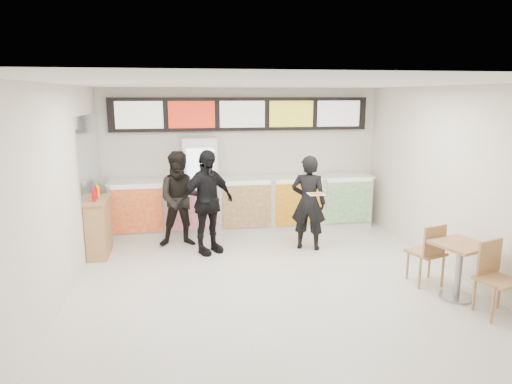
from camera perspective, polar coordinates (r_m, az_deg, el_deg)
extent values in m
plane|color=beige|center=(7.04, 2.30, -11.85)|extent=(7.00, 7.00, 0.00)
plane|color=white|center=(6.44, 2.53, 13.38)|extent=(7.00, 7.00, 0.00)
plane|color=silver|center=(9.98, -1.80, 4.26)|extent=(6.00, 0.00, 6.00)
plane|color=silver|center=(6.64, -23.81, -0.72)|extent=(0.00, 7.00, 7.00)
plane|color=silver|center=(7.77, 24.60, 0.94)|extent=(0.00, 7.00, 7.00)
cube|color=silver|center=(9.76, -1.44, -1.58)|extent=(5.50, 0.70, 1.10)
cube|color=silver|center=(9.64, -1.45, 1.71)|extent=(5.56, 0.76, 0.04)
cube|color=red|center=(9.32, -14.60, -2.28)|extent=(0.99, 0.02, 0.90)
cube|color=#E23299|center=(9.29, -7.83, -2.05)|extent=(0.99, 0.02, 0.90)
cube|color=brown|center=(9.38, -1.10, -1.80)|extent=(0.99, 0.02, 0.90)
cube|color=gold|center=(9.60, 5.40, -1.52)|extent=(0.99, 0.02, 0.90)
cube|color=green|center=(9.94, 11.54, -1.25)|extent=(0.99, 0.02, 0.90)
cube|color=black|center=(9.81, -1.77, 9.71)|extent=(5.50, 0.12, 0.70)
cube|color=white|center=(9.68, -14.41, 9.31)|extent=(0.95, 0.02, 0.55)
cube|color=red|center=(9.65, -8.04, 9.56)|extent=(0.95, 0.02, 0.55)
cube|color=silver|center=(9.74, -1.71, 9.69)|extent=(0.95, 0.02, 0.55)
cube|color=yellow|center=(9.95, 4.44, 9.71)|extent=(0.95, 0.02, 0.55)
cube|color=silver|center=(10.26, 10.27, 9.62)|extent=(0.95, 0.02, 0.55)
cube|color=white|center=(9.60, -7.00, 0.85)|extent=(0.70, 0.65, 2.00)
cube|color=white|center=(9.26, -6.90, 0.75)|extent=(0.54, 0.02, 1.50)
cylinder|color=#167D2E|center=(9.42, -8.10, -2.83)|extent=(0.07, 0.07, 0.22)
cylinder|color=#D84612|center=(9.43, -7.25, -2.80)|extent=(0.07, 0.07, 0.22)
cylinder|color=red|center=(9.43, -6.40, -2.77)|extent=(0.07, 0.07, 0.22)
cylinder|color=blue|center=(9.44, -5.55, -2.73)|extent=(0.07, 0.07, 0.22)
cylinder|color=#D84612|center=(9.33, -8.17, -0.57)|extent=(0.07, 0.07, 0.22)
cylinder|color=red|center=(9.34, -7.31, -0.54)|extent=(0.07, 0.07, 0.22)
cylinder|color=blue|center=(9.34, -6.45, -0.51)|extent=(0.07, 0.07, 0.22)
cylinder|color=#167D2E|center=(9.35, -5.60, -0.48)|extent=(0.07, 0.07, 0.22)
cylinder|color=red|center=(9.26, -8.24, 1.72)|extent=(0.07, 0.07, 0.22)
cylinder|color=blue|center=(9.26, -7.37, 1.75)|extent=(0.07, 0.07, 0.22)
cylinder|color=#167D2E|center=(9.27, -6.51, 1.78)|extent=(0.07, 0.07, 0.22)
cylinder|color=#D84612|center=(9.28, -5.64, 1.81)|extent=(0.07, 0.07, 0.22)
cylinder|color=blue|center=(9.20, -8.31, 4.05)|extent=(0.07, 0.07, 0.22)
cylinder|color=#167D2E|center=(9.20, -7.44, 4.08)|extent=(0.07, 0.07, 0.22)
cylinder|color=#D84612|center=(9.21, -6.56, 4.11)|extent=(0.07, 0.07, 0.22)
cylinder|color=red|center=(9.22, -5.69, 4.13)|extent=(0.07, 0.07, 0.22)
cube|color=#B2B7BF|center=(8.96, -20.17, 4.26)|extent=(0.01, 2.00, 1.50)
imported|color=black|center=(8.52, 6.58, -1.34)|extent=(0.77, 0.65, 1.78)
imported|color=black|center=(8.76, -9.35, -0.89)|extent=(0.89, 0.69, 1.83)
imported|color=black|center=(8.28, -6.18, -1.28)|extent=(1.20, 0.96, 1.90)
cube|color=beige|center=(8.04, 7.51, -0.26)|extent=(0.28, 0.28, 0.01)
cone|color=#CC7233|center=(8.04, 7.51, -0.19)|extent=(0.36, 0.36, 0.02)
cube|color=tan|center=(7.03, 24.26, -6.02)|extent=(0.82, 0.82, 0.04)
cylinder|color=gray|center=(7.16, 23.98, -9.11)|extent=(0.09, 0.09, 0.79)
cylinder|color=gray|center=(7.30, 23.73, -11.88)|extent=(0.48, 0.48, 0.03)
cube|color=tan|center=(6.79, 28.02, -9.73)|extent=(0.58, 0.58, 0.04)
cube|color=tan|center=(6.87, 27.17, -7.19)|extent=(0.43, 0.16, 0.46)
cube|color=tan|center=(7.49, 20.48, -7.10)|extent=(0.58, 0.58, 0.04)
cube|color=tan|center=(7.24, 21.44, -5.72)|extent=(0.43, 0.16, 0.46)
cube|color=tan|center=(8.72, -19.03, -4.26)|extent=(0.33, 0.89, 1.00)
cube|color=tan|center=(8.59, -19.27, -0.91)|extent=(0.38, 0.93, 0.04)
cylinder|color=red|center=(8.33, -19.60, -0.47)|extent=(0.07, 0.07, 0.20)
cylinder|color=red|center=(8.51, -19.39, -0.20)|extent=(0.07, 0.07, 0.20)
cylinder|color=yellow|center=(8.70, -19.19, 0.07)|extent=(0.07, 0.07, 0.20)
cylinder|color=brown|center=(8.87, -19.00, 0.30)|extent=(0.07, 0.07, 0.20)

